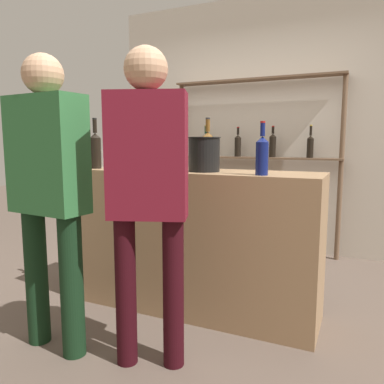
{
  "coord_description": "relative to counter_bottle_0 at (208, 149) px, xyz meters",
  "views": [
    {
      "loc": [
        1.1,
        -2.4,
        1.22
      ],
      "look_at": [
        0.0,
        0.0,
        0.87
      ],
      "focal_mm": 35.0,
      "sensor_mm": 36.0,
      "label": 1
    }
  ],
  "objects": [
    {
      "name": "ground_plane",
      "position": [
        -0.06,
        -0.14,
        -1.17
      ],
      "size": [
        16.0,
        16.0,
        0.0
      ],
      "primitive_type": "plane",
      "color": "brown"
    },
    {
      "name": "bar_counter",
      "position": [
        -0.06,
        -0.14,
        -0.66
      ],
      "size": [
        1.8,
        0.5,
        1.02
      ],
      "primitive_type": "cube",
      "color": "#997551",
      "rests_on": "ground_plane"
    },
    {
      "name": "back_wall",
      "position": [
        -0.06,
        1.71,
        0.23
      ],
      "size": [
        3.4,
        0.12,
        2.8
      ],
      "primitive_type": "cube",
      "color": "beige",
      "rests_on": "ground_plane"
    },
    {
      "name": "back_shelf",
      "position": [
        -0.06,
        1.53,
        0.07
      ],
      "size": [
        1.85,
        0.18,
        1.9
      ],
      "color": "brown",
      "rests_on": "ground_plane"
    },
    {
      "name": "counter_bottle_0",
      "position": [
        0.0,
        0.0,
        0.0
      ],
      "size": [
        0.08,
        0.08,
        0.37
      ],
      "color": "brown",
      "rests_on": "bar_counter"
    },
    {
      "name": "counter_bottle_1",
      "position": [
        0.47,
        -0.29,
        -0.02
      ],
      "size": [
        0.08,
        0.08,
        0.33
      ],
      "color": "#0F1956",
      "rests_on": "bar_counter"
    },
    {
      "name": "counter_bottle_2",
      "position": [
        -0.82,
        -0.25,
        -0.0
      ],
      "size": [
        0.08,
        0.08,
        0.38
      ],
      "color": "black",
      "rests_on": "bar_counter"
    },
    {
      "name": "ice_bucket",
      "position": [
        0.05,
        -0.18,
        -0.03
      ],
      "size": [
        0.22,
        0.22,
        0.23
      ],
      "color": "black",
      "rests_on": "bar_counter"
    },
    {
      "name": "cork_jar",
      "position": [
        -0.84,
        -0.1,
        -0.07
      ],
      "size": [
        0.12,
        0.12,
        0.15
      ],
      "color": "silver",
      "rests_on": "bar_counter"
    },
    {
      "name": "customer_center",
      "position": [
        0.02,
        -0.87,
        -0.15
      ],
      "size": [
        0.44,
        0.31,
        1.7
      ],
      "rotation": [
        0.0,
        0.0,
        1.92
      ],
      "color": "black",
      "rests_on": "ground_plane"
    },
    {
      "name": "customer_left",
      "position": [
        -0.58,
        -0.97,
        -0.17
      ],
      "size": [
        0.48,
        0.25,
        1.7
      ],
      "rotation": [
        0.0,
        0.0,
        1.48
      ],
      "color": "black",
      "rests_on": "ground_plane"
    }
  ]
}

